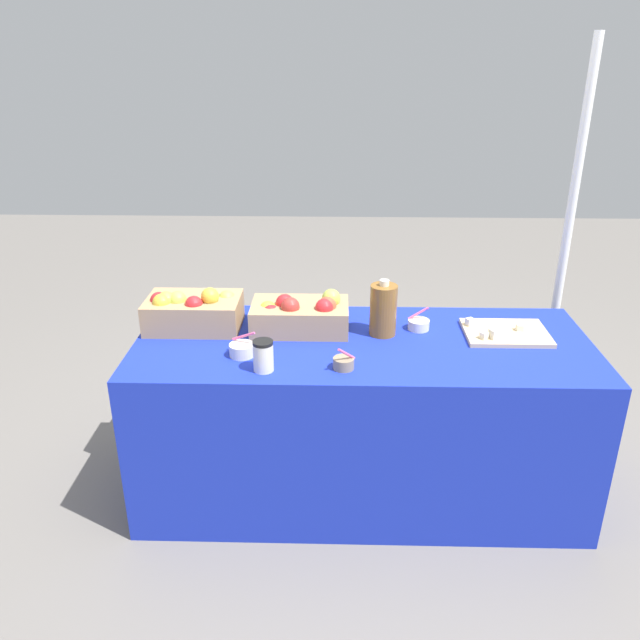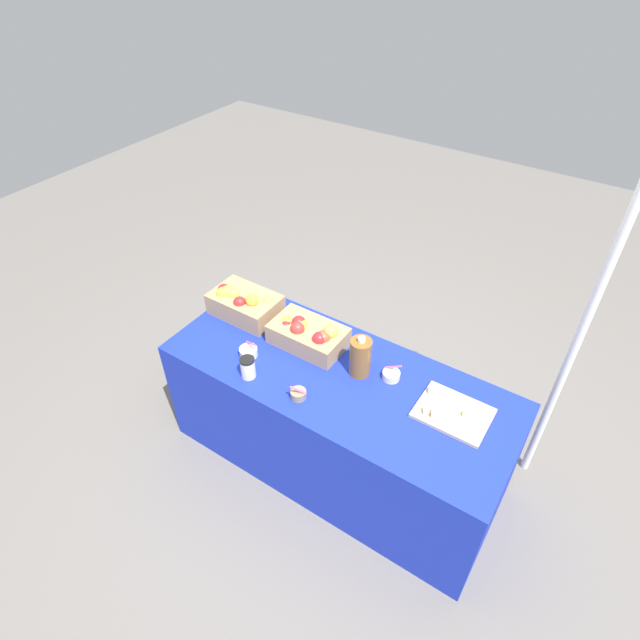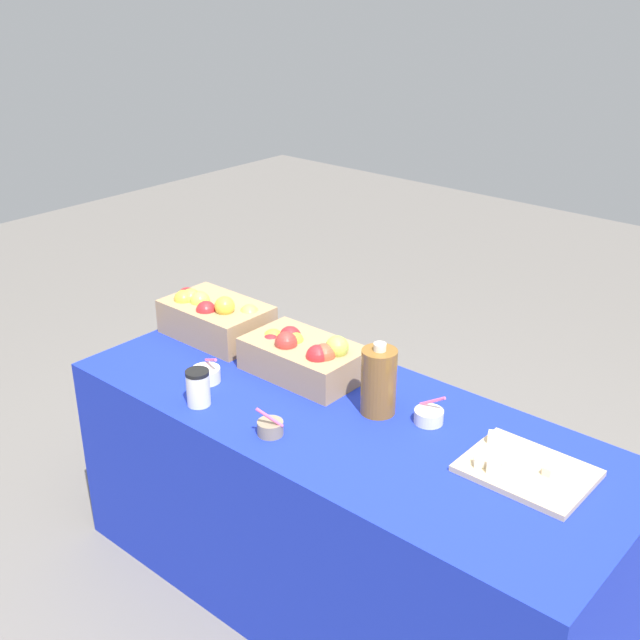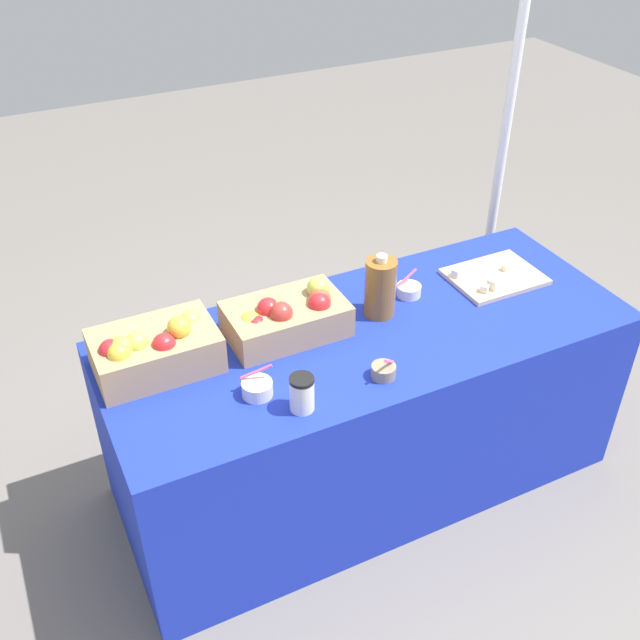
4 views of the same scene
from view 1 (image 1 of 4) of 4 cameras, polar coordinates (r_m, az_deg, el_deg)
The scene contains 11 objects.
ground_plane at distance 3.05m, azimuth 3.49°, elevation -14.55°, with size 10.00×10.00×0.00m, color slate.
table at distance 2.84m, azimuth 3.67°, elevation -8.65°, with size 1.90×0.76×0.74m, color #192DB7.
apple_crate_left at distance 2.81m, azimuth -11.38°, elevation 0.85°, with size 0.40×0.26×0.19m.
apple_crate_middle at distance 2.74m, azimuth -1.84°, elevation 0.52°, with size 0.41×0.25×0.18m.
cutting_board_front at distance 2.82m, azimuth 16.17°, elevation -1.09°, with size 0.35×0.27×0.06m.
sample_bowl_near at distance 2.54m, azimuth -7.00°, elevation -2.64°, with size 0.11×0.10×0.10m.
sample_bowl_mid at distance 2.43m, azimuth 2.13°, elevation -3.86°, with size 0.09×0.08×0.10m.
sample_bowl_far at distance 2.79m, azimuth 8.80°, elevation -0.38°, with size 0.09×0.09×0.10m.
cider_jug at distance 2.69m, azimuth 5.67°, elevation 0.92°, with size 0.11×0.11×0.24m.
coffee_cup at distance 2.41m, azimuth -5.09°, elevation -3.20°, with size 0.08×0.08×0.12m.
tent_pole at distance 3.32m, azimuth 21.02°, elevation 5.91°, with size 0.04×0.04×1.93m, color white.
Camera 1 is at (-0.12, -2.41, 1.88)m, focal length 35.83 mm.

